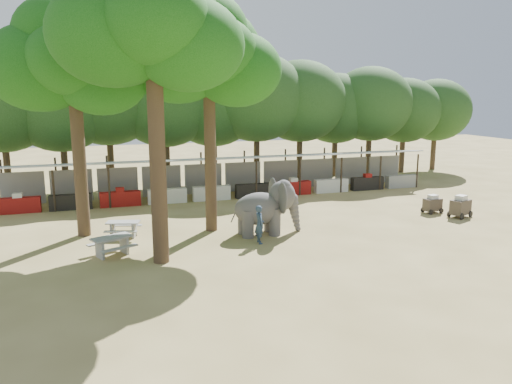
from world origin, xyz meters
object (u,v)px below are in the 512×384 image
object	(u,v)px
elephant	(267,207)
yard_tree_back	(205,53)
yard_tree_center	(148,24)
picnic_table_near	(112,243)
cart_front	(460,206)
cart_back	(432,204)
handler	(260,224)
picnic_table_far	(123,227)
yard_tree_left	(69,59)

from	to	relation	value
elephant	yard_tree_back	bearing A→B (deg)	148.60
yard_tree_center	yard_tree_back	world-z (taller)	yard_tree_center
picnic_table_near	cart_front	distance (m)	18.44
yard_tree_center	cart_back	world-z (taller)	yard_tree_center
handler	picnic_table_far	world-z (taller)	handler
yard_tree_center	picnic_table_far	xyz separation A→B (m)	(-1.10, 3.91, -8.71)
picnic_table_far	handler	bearing A→B (deg)	-9.63
yard_tree_back	cart_front	size ratio (longest dim) A/B	7.77
elephant	cart_front	size ratio (longest dim) A/B	2.32
elephant	cart_back	bearing A→B (deg)	7.30
elephant	picnic_table_far	xyz separation A→B (m)	(-6.65, 1.54, -0.81)
yard_tree_left	picnic_table_near	world-z (taller)	yard_tree_left
yard_tree_left	yard_tree_center	size ratio (longest dim) A/B	0.92
yard_tree_back	cart_front	xyz separation A→B (m)	(13.71, -1.83, -7.94)
yard_tree_left	elephant	distance (m)	11.30
yard_tree_back	elephant	xyz separation A→B (m)	(2.56, -1.63, -7.24)
elephant	picnic_table_far	distance (m)	6.88
cart_back	handler	bearing A→B (deg)	-174.16
handler	yard_tree_left	bearing A→B (deg)	64.80
yard_tree_center	cart_front	bearing A→B (deg)	7.41
yard_tree_center	handler	world-z (taller)	yard_tree_center
yard_tree_center	picnic_table_far	bearing A→B (deg)	105.66
yard_tree_left	handler	distance (m)	11.36
yard_tree_left	cart_front	xyz separation A→B (m)	(19.71, -2.83, -7.60)
yard_tree_center	cart_back	distance (m)	18.45
yard_tree_left	yard_tree_center	xyz separation A→B (m)	(3.00, -5.00, 1.01)
picnic_table_far	cart_back	xyz separation A→B (m)	(16.99, -0.42, 0.02)
cart_back	cart_front	bearing A→B (deg)	-65.23
handler	picnic_table_near	bearing A→B (deg)	90.19
yard_tree_center	cart_front	distance (m)	18.92
yard_tree_back	picnic_table_far	distance (m)	9.03
handler	yard_tree_center	bearing A→B (deg)	104.21
yard_tree_back	cart_front	bearing A→B (deg)	-7.60
yard_tree_back	cart_back	bearing A→B (deg)	-2.25
elephant	picnic_table_near	distance (m)	7.40
elephant	handler	xyz separation A→B (m)	(-0.84, -1.37, -0.43)
handler	cart_back	xyz separation A→B (m)	(11.18, 2.49, -0.36)
picnic_table_near	yard_tree_center	bearing A→B (deg)	-59.91
handler	cart_front	world-z (taller)	handler
yard_tree_left	handler	world-z (taller)	yard_tree_left
yard_tree_left	yard_tree_center	bearing A→B (deg)	-59.04
handler	picnic_table_near	distance (m)	6.44
yard_tree_back	cart_back	size ratio (longest dim) A/B	9.98
handler	cart_front	bearing A→B (deg)	-82.25
picnic_table_far	yard_tree_center	bearing A→B (deg)	-57.37
cart_back	elephant	bearing A→B (deg)	179.48
picnic_table_near	yard_tree_left	bearing A→B (deg)	84.58
yard_tree_left	handler	bearing A→B (deg)	-27.39
yard_tree_center	yard_tree_back	distance (m)	5.04
yard_tree_left	cart_front	bearing A→B (deg)	-8.17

